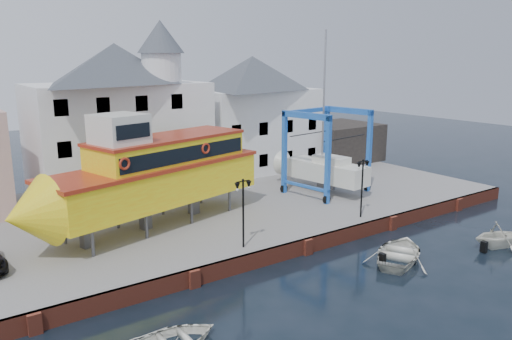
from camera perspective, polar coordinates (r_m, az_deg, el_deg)
ground at (r=31.87m, az=5.86°, el=-9.55°), size 140.00×140.00×0.00m
hardstanding at (r=40.15m, az=-4.47°, el=-4.03°), size 44.00×22.00×1.00m
quay_wall at (r=31.76m, az=5.76°, el=-8.66°), size 44.00×0.47×1.00m
building_white_main at (r=43.35m, az=-15.27°, el=6.05°), size 14.00×8.30×14.00m
building_white_right at (r=50.35m, az=-0.41°, el=6.51°), size 12.00×8.00×11.20m
shed_dark at (r=55.65m, az=9.29°, el=3.20°), size 8.00×7.00×4.00m
lamp_post_left at (r=29.11m, az=-1.48°, el=-2.97°), size 1.12×0.32×4.20m
lamp_post_right at (r=35.46m, az=12.09°, el=-0.39°), size 1.12×0.32×4.20m
tour_boat at (r=33.02m, az=-12.70°, el=-0.56°), size 18.19×8.59×7.71m
travel_lift at (r=42.50m, az=7.22°, el=0.62°), size 6.83×9.00×13.24m
motorboat_b at (r=32.21m, az=16.08°, el=-9.76°), size 6.42×5.81×1.09m
motorboat_c at (r=36.36m, az=25.84°, el=-7.95°), size 4.28×3.97×1.86m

